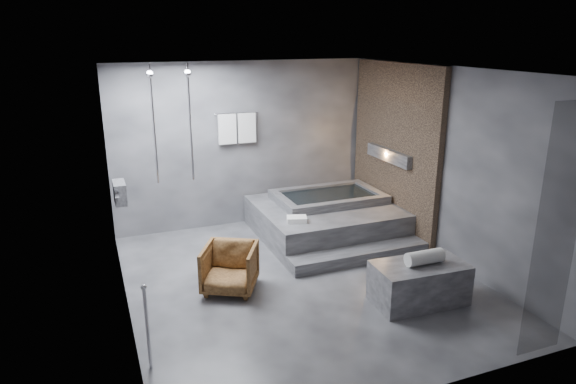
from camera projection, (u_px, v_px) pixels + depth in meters
name	position (u px, v px, depth m)	size (l,w,h in m)	color
room	(322.00, 150.00, 6.83)	(5.00, 5.04, 2.82)	#2F2F32
tub_deck	(325.00, 219.00, 8.57)	(2.20, 2.00, 0.50)	#353537
tub_step	(359.00, 255.00, 7.57)	(2.20, 0.36, 0.18)	#353537
concrete_bench	(419.00, 283.00, 6.37)	(1.14, 0.63, 0.51)	#38383B
driftwood_chair	(230.00, 268.00, 6.65)	(0.66, 0.68, 0.62)	#422610
rolled_towel	(425.00, 257.00, 6.27)	(0.18, 0.18, 0.49)	silver
deck_towel	(297.00, 219.00, 7.74)	(0.29, 0.22, 0.08)	white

